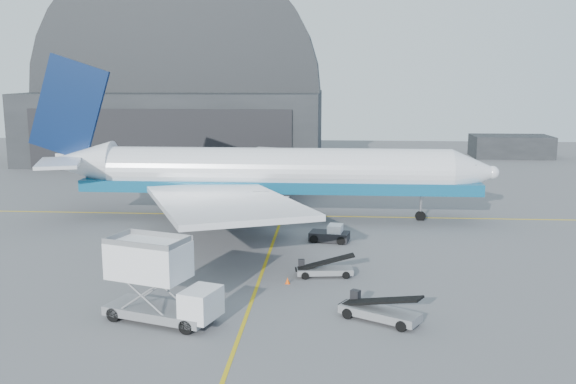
# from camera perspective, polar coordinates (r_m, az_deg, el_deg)

# --- Properties ---
(ground) EXTENTS (200.00, 200.00, 0.00)m
(ground) POSITION_cam_1_polar(r_m,az_deg,el_deg) (50.62, -2.27, -7.06)
(ground) COLOR #565659
(ground) RESTS_ON ground
(taxi_lines) EXTENTS (80.00, 42.12, 0.02)m
(taxi_lines) POSITION_cam_1_polar(r_m,az_deg,el_deg) (62.75, -1.00, -3.56)
(taxi_lines) COLOR gold
(taxi_lines) RESTS_ON ground
(hangar) EXTENTS (50.00, 28.30, 28.00)m
(hangar) POSITION_cam_1_polar(r_m,az_deg,el_deg) (116.32, -9.65, 7.56)
(hangar) COLOR black
(hangar) RESTS_ON ground
(distant_bldg_a) EXTENTS (14.00, 8.00, 4.00)m
(distant_bldg_a) POSITION_cam_1_polar(r_m,az_deg,el_deg) (125.23, 19.15, 2.94)
(distant_bldg_a) COLOR black
(distant_bldg_a) RESTS_ON ground
(airliner) EXTENTS (49.80, 48.29, 17.48)m
(airliner) POSITION_cam_1_polar(r_m,az_deg,el_deg) (67.92, -2.51, 1.72)
(airliner) COLOR white
(airliner) RESTS_ON ground
(catering_truck) EXTENTS (7.77, 4.83, 5.02)m
(catering_truck) POSITION_cam_1_polar(r_m,az_deg,el_deg) (40.95, -11.47, -7.83)
(catering_truck) COLOR gray
(catering_truck) RESTS_ON ground
(pushback_tug) EXTENTS (3.85, 2.65, 1.64)m
(pushback_tug) POSITION_cam_1_polar(r_m,az_deg,el_deg) (59.25, 3.80, -3.82)
(pushback_tug) COLOR black
(pushback_tug) RESTS_ON ground
(belt_loader_a) EXTENTS (4.60, 2.01, 1.73)m
(belt_loader_a) POSITION_cam_1_polar(r_m,az_deg,el_deg) (49.31, 3.21, -6.89)
(belt_loader_a) COLOR gray
(belt_loader_a) RESTS_ON ground
(belt_loader_b) EXTENTS (5.23, 4.00, 2.05)m
(belt_loader_b) POSITION_cam_1_polar(r_m,az_deg,el_deg) (41.18, 8.10, -10.43)
(belt_loader_b) COLOR gray
(belt_loader_b) RESTS_ON ground
(traffic_cone) EXTENTS (0.33, 0.33, 0.48)m
(traffic_cone) POSITION_cam_1_polar(r_m,az_deg,el_deg) (47.66, -0.04, -7.89)
(traffic_cone) COLOR #F95007
(traffic_cone) RESTS_ON ground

